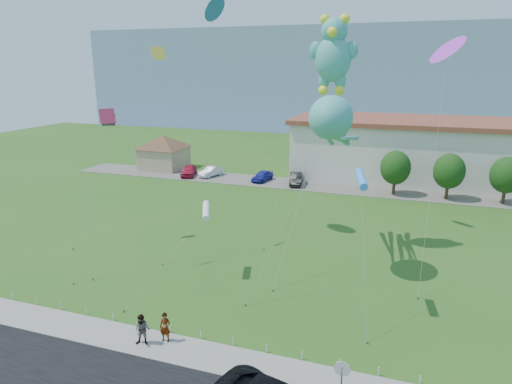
# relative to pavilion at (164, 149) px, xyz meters

# --- Properties ---
(ground) EXTENTS (160.00, 160.00, 0.00)m
(ground) POSITION_rel_pavilion_xyz_m (24.00, -38.00, -3.02)
(ground) COLOR #295718
(ground) RESTS_ON ground
(sidewalk) EXTENTS (80.00, 2.50, 0.10)m
(sidewalk) POSITION_rel_pavilion_xyz_m (24.00, -40.75, -2.97)
(sidewalk) COLOR gray
(sidewalk) RESTS_ON ground
(parking_strip) EXTENTS (70.00, 6.00, 0.06)m
(parking_strip) POSITION_rel_pavilion_xyz_m (24.00, -3.00, -2.99)
(parking_strip) COLOR #59544C
(parking_strip) RESTS_ON ground
(hill_ridge) EXTENTS (160.00, 50.00, 25.00)m
(hill_ridge) POSITION_rel_pavilion_xyz_m (24.00, 82.00, 9.48)
(hill_ridge) COLOR #7491A1
(hill_ridge) RESTS_ON ground
(pavilion) EXTENTS (9.20, 9.20, 5.00)m
(pavilion) POSITION_rel_pavilion_xyz_m (0.00, 0.00, 0.00)
(pavilion) COLOR tan
(pavilion) RESTS_ON ground
(stop_sign) EXTENTS (0.80, 0.07, 2.50)m
(stop_sign) POSITION_rel_pavilion_xyz_m (33.50, -42.21, -1.15)
(stop_sign) COLOR slate
(stop_sign) RESTS_ON ground
(rope_fence) EXTENTS (26.05, 0.05, 0.50)m
(rope_fence) POSITION_rel_pavilion_xyz_m (24.00, -39.30, -2.77)
(rope_fence) COLOR white
(rope_fence) RESTS_ON ground
(tree_near) EXTENTS (3.60, 3.60, 5.47)m
(tree_near) POSITION_rel_pavilion_xyz_m (34.00, -4.00, 0.36)
(tree_near) COLOR #3F2B19
(tree_near) RESTS_ON ground
(tree_mid) EXTENTS (3.60, 3.60, 5.47)m
(tree_mid) POSITION_rel_pavilion_xyz_m (40.00, -4.00, 0.36)
(tree_mid) COLOR #3F2B19
(tree_mid) RESTS_ON ground
(tree_far) EXTENTS (3.60, 3.60, 5.47)m
(tree_far) POSITION_rel_pavilion_xyz_m (46.00, -4.00, 0.36)
(tree_far) COLOR #3F2B19
(tree_far) RESTS_ON ground
(pedestrian_left) EXTENTS (0.70, 0.51, 1.76)m
(pedestrian_left) POSITION_rel_pavilion_xyz_m (23.28, -40.29, -2.04)
(pedestrian_left) COLOR gray
(pedestrian_left) RESTS_ON sidewalk
(pedestrian_right) EXTENTS (1.03, 0.88, 1.84)m
(pedestrian_right) POSITION_rel_pavilion_xyz_m (22.24, -40.98, -2.01)
(pedestrian_right) COLOR gray
(pedestrian_right) RESTS_ON sidewalk
(parked_car_red) EXTENTS (2.96, 4.79, 1.52)m
(parked_car_red) POSITION_rel_pavilion_xyz_m (5.89, -3.41, -2.20)
(parked_car_red) COLOR #B71634
(parked_car_red) RESTS_ON parking_strip
(parked_car_silver) EXTENTS (2.56, 4.33, 1.35)m
(parked_car_silver) POSITION_rel_pavilion_xyz_m (9.00, -2.65, -2.29)
(parked_car_silver) COLOR silver
(parked_car_silver) RESTS_ON parking_strip
(parked_car_blue) EXTENTS (2.33, 4.31, 1.39)m
(parked_car_blue) POSITION_rel_pavilion_xyz_m (16.76, -2.87, -2.27)
(parked_car_blue) COLOR navy
(parked_car_blue) RESTS_ON parking_strip
(parked_car_black) EXTENTS (2.55, 4.78, 1.50)m
(parked_car_black) POSITION_rel_pavilion_xyz_m (21.52, -3.21, -2.21)
(parked_car_black) COLOR black
(parked_car_black) RESTS_ON parking_strip
(octopus_kite) EXTENTS (5.51, 14.47, 13.30)m
(octopus_kite) POSITION_rel_pavilion_xyz_m (30.05, -26.61, 7.95)
(octopus_kite) COLOR teal
(octopus_kite) RESTS_ON ground
(teddy_bear_kite) EXTENTS (3.87, 11.23, 19.13)m
(teddy_bear_kite) POSITION_rel_pavilion_xyz_m (29.08, -22.49, 13.20)
(teddy_bear_kite) COLOR teal
(teddy_bear_kite) RESTS_ON ground
(small_kite_purple) EXTENTS (1.80, 9.80, 17.14)m
(small_kite_purple) POSITION_rel_pavilion_xyz_m (37.52, -21.44, 13.03)
(small_kite_purple) COLOR #BB34D1
(small_kite_purple) RESTS_ON ground
(small_kite_blue) EXTENTS (1.93, 9.79, 20.56)m
(small_kite_blue) POSITION_rel_pavilion_xyz_m (18.70, -22.37, 16.30)
(small_kite_blue) COLOR blue
(small_kite_blue) RESTS_ON ground
(small_kite_black) EXTENTS (2.64, 4.51, 11.19)m
(small_kite_black) POSITION_rel_pavilion_xyz_m (10.58, -27.50, 6.56)
(small_kite_black) COLOR black
(small_kite_black) RESTS_ON ground
(small_kite_cyan) EXTENTS (1.57, 4.86, 9.15)m
(small_kite_cyan) POSITION_rel_pavilion_xyz_m (32.92, -33.02, 5.62)
(small_kite_cyan) COLOR #3793F9
(small_kite_cyan) RESTS_ON ground
(small_kite_yellow) EXTENTS (2.64, 8.50, 16.63)m
(small_kite_yellow) POSITION_rel_pavilion_xyz_m (15.87, -28.40, 10.91)
(small_kite_yellow) COLOR gold
(small_kite_yellow) RESTS_ON ground
(small_kite_pink) EXTENTS (1.72, 4.88, 12.14)m
(small_kite_pink) POSITION_rel_pavilion_xyz_m (14.26, -32.47, 7.36)
(small_kite_pink) COLOR #CA2C4C
(small_kite_pink) RESTS_ON ground
(small_kite_white) EXTENTS (3.02, 8.12, 5.44)m
(small_kite_white) POSITION_rel_pavilion_xyz_m (21.74, -31.35, 1.94)
(small_kite_white) COLOR white
(small_kite_white) RESTS_ON ground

